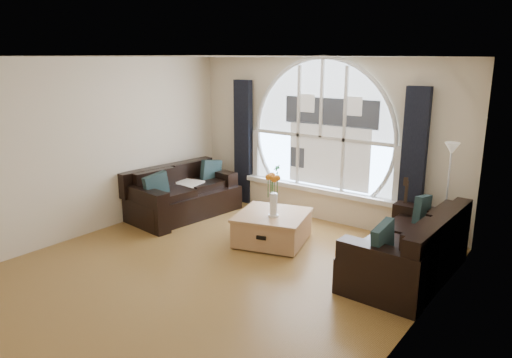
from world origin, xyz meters
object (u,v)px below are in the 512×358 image
Objects in this scene: sofa_right at (406,246)px; coffee_chest at (272,227)px; vase_flowers at (274,191)px; floor_lamp at (446,200)px; guitar at (406,211)px; sofa_left at (184,193)px; potted_plant at (277,172)px.

sofa_right is 1.96× the size of coffee_chest.
floor_lamp reaches higher than vase_flowers.
sofa_right is at bearing -14.11° from coffee_chest.
floor_lamp is 0.61m from guitar.
vase_flowers reaches higher than sofa_left.
floor_lamp reaches higher than guitar.
floor_lamp is at bearing 80.74° from sofa_right.
sofa_left is 1.91× the size of coffee_chest.
vase_flowers is at bearing -64.67° from coffee_chest.
vase_flowers is 0.66× the size of guitar.
sofa_right is (3.96, -0.03, 0.00)m from sofa_left.
potted_plant is (-0.87, 1.38, 0.44)m from coffee_chest.
vase_flowers reaches higher than guitar.
guitar is at bearing 112.23° from sofa_right.
sofa_left is 3.71m from guitar.
coffee_chest is 0.62× the size of floor_lamp.
vase_flowers is 0.44× the size of floor_lamp.
sofa_left reaches higher than potted_plant.
sofa_left is 1.98m from coffee_chest.
sofa_left is 1.19× the size of floor_lamp.
coffee_chest is 0.61m from vase_flowers.
coffee_chest is 1.43× the size of vase_flowers.
vase_flowers is at bearing -151.63° from floor_lamp.
guitar is (3.59, 0.93, 0.13)m from sofa_left.
sofa_left is 1.70m from potted_plant.
sofa_left is at bearing 174.30° from vase_flowers.
potted_plant is at bearing 55.67° from sofa_left.
potted_plant is at bearing 122.79° from vase_flowers.
sofa_left reaches higher than coffee_chest.
floor_lamp is 5.93× the size of potted_plant.
sofa_left is at bearing -167.42° from floor_lamp.
sofa_right reaches higher than sofa_left.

